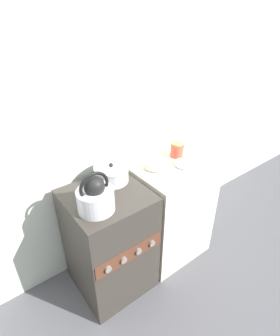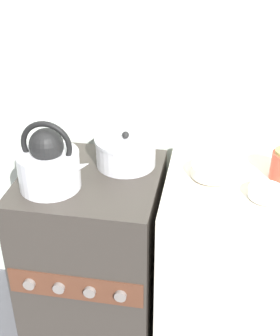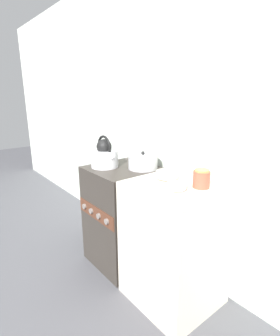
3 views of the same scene
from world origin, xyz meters
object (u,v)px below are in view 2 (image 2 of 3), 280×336
Objects in this scene: small_ceramic_bowl at (266,193)px; enamel_bowl at (212,170)px; stove at (95,262)px; cooking_pot at (126,151)px; kettle at (49,164)px.

enamel_bowl is at bearing 150.40° from small_ceramic_bowl.
stove is 0.66m from enamel_bowl.
cooking_pot is 1.55× the size of enamel_bowl.
enamel_bowl is 1.26× the size of small_ceramic_bowl.
kettle is at bearing -165.94° from enamel_bowl.
cooking_pot reaches higher than enamel_bowl.
enamel_bowl is 0.22m from small_ceramic_bowl.
stove is 3.11× the size of kettle.
enamel_bowl is at bearing -10.94° from cooking_pot.
small_ceramic_bowl is at bearing -5.06° from stove.
stove is at bearing -173.69° from enamel_bowl.
small_ceramic_bowl is (0.19, -0.11, -0.01)m from enamel_bowl.
kettle is 1.14× the size of cooking_pot.
stove is at bearing -135.82° from cooking_pot.
small_ceramic_bowl is (0.53, -0.17, -0.02)m from cooking_pot.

